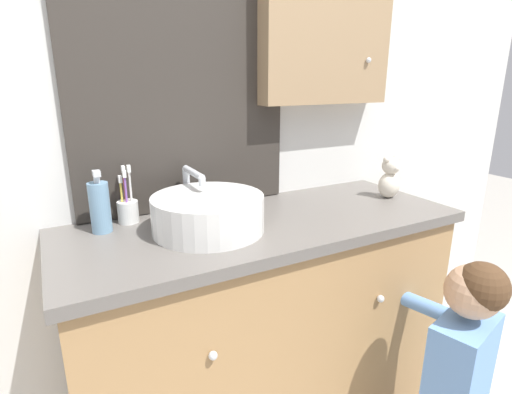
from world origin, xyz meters
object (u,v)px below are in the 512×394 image
(sink_basin, at_px, (208,212))
(child_figure, at_px, (458,372))
(toothbrush_holder, at_px, (128,209))
(teddy_bear, at_px, (390,178))
(soap_dispenser, at_px, (100,207))

(sink_basin, xyz_separation_m, child_figure, (0.61, -0.47, -0.47))
(toothbrush_holder, xyz_separation_m, child_figure, (0.81, -0.66, -0.46))
(sink_basin, xyz_separation_m, teddy_bear, (0.74, -0.01, 0.02))
(toothbrush_holder, height_order, teddy_bear, toothbrush_holder)
(soap_dispenser, bearing_deg, sink_basin, -25.60)
(soap_dispenser, bearing_deg, teddy_bear, -7.89)
(toothbrush_holder, relative_size, child_figure, 0.22)
(soap_dispenser, xyz_separation_m, teddy_bear, (1.03, -0.14, -0.00))
(sink_basin, height_order, teddy_bear, sink_basin)
(soap_dispenser, distance_m, teddy_bear, 1.04)
(child_figure, relative_size, teddy_bear, 5.13)
(soap_dispenser, relative_size, child_figure, 0.23)
(sink_basin, relative_size, toothbrush_holder, 2.11)
(teddy_bear, bearing_deg, toothbrush_holder, 168.57)
(toothbrush_holder, distance_m, child_figure, 1.14)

